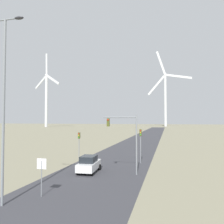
{
  "coord_description": "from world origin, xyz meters",
  "views": [
    {
      "loc": [
        7.26,
        -7.01,
        5.81
      ],
      "look_at": [
        0.0,
        21.31,
        6.88
      ],
      "focal_mm": 35.0,
      "sensor_mm": 36.0,
      "label": 1
    }
  ],
  "objects_px": {
    "stop_sign_near": "(42,170)",
    "car_approaching": "(89,164)",
    "streetlamp": "(4,91)",
    "wind_turbine_left": "(165,94)",
    "wind_turbine_far_left": "(46,95)",
    "traffic_light_post_near_left": "(79,140)",
    "traffic_light_post_near_right": "(141,138)",
    "traffic_light_mast_overhead": "(125,133)"
  },
  "relations": [
    {
      "from": "stop_sign_near",
      "to": "car_approaching",
      "type": "distance_m",
      "value": 8.3
    },
    {
      "from": "streetlamp",
      "to": "wind_turbine_left",
      "type": "distance_m",
      "value": 191.77
    },
    {
      "from": "wind_turbine_far_left",
      "to": "traffic_light_post_near_left",
      "type": "bearing_deg",
      "value": -57.1
    },
    {
      "from": "stop_sign_near",
      "to": "traffic_light_post_near_right",
      "type": "distance_m",
      "value": 15.81
    },
    {
      "from": "traffic_light_post_near_left",
      "to": "wind_turbine_left",
      "type": "bearing_deg",
      "value": 86.46
    },
    {
      "from": "traffic_light_mast_overhead",
      "to": "car_approaching",
      "type": "bearing_deg",
      "value": -177.79
    },
    {
      "from": "wind_turbine_left",
      "to": "streetlamp",
      "type": "bearing_deg",
      "value": -92.69
    },
    {
      "from": "streetlamp",
      "to": "stop_sign_near",
      "type": "xyz_separation_m",
      "value": [
        1.6,
        2.23,
        -5.76
      ]
    },
    {
      "from": "wind_turbine_far_left",
      "to": "wind_turbine_left",
      "type": "relative_size",
      "value": 0.89
    },
    {
      "from": "wind_turbine_far_left",
      "to": "streetlamp",
      "type": "bearing_deg",
      "value": -59.73
    },
    {
      "from": "traffic_light_post_near_left",
      "to": "car_approaching",
      "type": "height_order",
      "value": "traffic_light_post_near_left"
    },
    {
      "from": "wind_turbine_left",
      "to": "traffic_light_post_near_right",
      "type": "bearing_deg",
      "value": -90.53
    },
    {
      "from": "streetlamp",
      "to": "stop_sign_near",
      "type": "distance_m",
      "value": 6.38
    },
    {
      "from": "stop_sign_near",
      "to": "traffic_light_post_near_left",
      "type": "height_order",
      "value": "traffic_light_post_near_left"
    },
    {
      "from": "stop_sign_near",
      "to": "traffic_light_post_near_right",
      "type": "xyz_separation_m",
      "value": [
        5.75,
        14.67,
        1.3
      ]
    },
    {
      "from": "streetlamp",
      "to": "car_approaching",
      "type": "bearing_deg",
      "value": 77.16
    },
    {
      "from": "traffic_light_mast_overhead",
      "to": "wind_turbine_far_left",
      "type": "height_order",
      "value": "wind_turbine_far_left"
    },
    {
      "from": "streetlamp",
      "to": "wind_turbine_far_left",
      "type": "distance_m",
      "value": 174.62
    },
    {
      "from": "wind_turbine_far_left",
      "to": "wind_turbine_left",
      "type": "height_order",
      "value": "wind_turbine_left"
    },
    {
      "from": "traffic_light_post_near_left",
      "to": "traffic_light_post_near_right",
      "type": "height_order",
      "value": "traffic_light_post_near_right"
    },
    {
      "from": "traffic_light_mast_overhead",
      "to": "traffic_light_post_near_right",
      "type": "bearing_deg",
      "value": 81.99
    },
    {
      "from": "traffic_light_post_near_right",
      "to": "wind_turbine_left",
      "type": "height_order",
      "value": "wind_turbine_left"
    },
    {
      "from": "traffic_light_mast_overhead",
      "to": "car_approaching",
      "type": "xyz_separation_m",
      "value": [
        -4.08,
        -0.16,
        -3.52
      ]
    },
    {
      "from": "traffic_light_post_near_left",
      "to": "traffic_light_mast_overhead",
      "type": "distance_m",
      "value": 10.76
    },
    {
      "from": "traffic_light_mast_overhead",
      "to": "wind_turbine_left",
      "type": "distance_m",
      "value": 181.5
    },
    {
      "from": "stop_sign_near",
      "to": "car_approaching",
      "type": "xyz_separation_m",
      "value": [
        0.78,
        8.19,
        -1.1
      ]
    },
    {
      "from": "streetlamp",
      "to": "traffic_light_post_near_right",
      "type": "distance_m",
      "value": 18.96
    },
    {
      "from": "streetlamp",
      "to": "wind_turbine_left",
      "type": "height_order",
      "value": "wind_turbine_left"
    },
    {
      "from": "streetlamp",
      "to": "wind_turbine_far_left",
      "type": "relative_size",
      "value": 0.21
    },
    {
      "from": "car_approaching",
      "to": "wind_turbine_far_left",
      "type": "height_order",
      "value": "wind_turbine_far_left"
    },
    {
      "from": "car_approaching",
      "to": "wind_turbine_left",
      "type": "height_order",
      "value": "wind_turbine_left"
    },
    {
      "from": "car_approaching",
      "to": "traffic_light_post_near_left",
      "type": "bearing_deg",
      "value": 120.81
    },
    {
      "from": "car_approaching",
      "to": "wind_turbine_left",
      "type": "bearing_deg",
      "value": 87.91
    },
    {
      "from": "stop_sign_near",
      "to": "wind_turbine_left",
      "type": "bearing_deg",
      "value": 87.76
    },
    {
      "from": "wind_turbine_far_left",
      "to": "wind_turbine_left",
      "type": "xyz_separation_m",
      "value": [
        96.45,
        40.41,
        2.74
      ]
    },
    {
      "from": "stop_sign_near",
      "to": "traffic_light_post_near_right",
      "type": "height_order",
      "value": "traffic_light_post_near_right"
    },
    {
      "from": "stop_sign_near",
      "to": "wind_turbine_left",
      "type": "height_order",
      "value": "wind_turbine_left"
    },
    {
      "from": "stop_sign_near",
      "to": "traffic_light_mast_overhead",
      "type": "distance_m",
      "value": 9.96
    },
    {
      "from": "traffic_light_mast_overhead",
      "to": "wind_turbine_far_left",
      "type": "xyz_separation_m",
      "value": [
        -93.96,
        139.33,
        22.39
      ]
    },
    {
      "from": "traffic_light_post_near_left",
      "to": "traffic_light_post_near_right",
      "type": "relative_size",
      "value": 0.87
    },
    {
      "from": "streetlamp",
      "to": "car_approaching",
      "type": "xyz_separation_m",
      "value": [
        2.37,
        10.42,
        -6.86
      ]
    },
    {
      "from": "traffic_light_post_near_left",
      "to": "traffic_light_post_near_right",
      "type": "distance_m",
      "value": 9.13
    }
  ]
}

